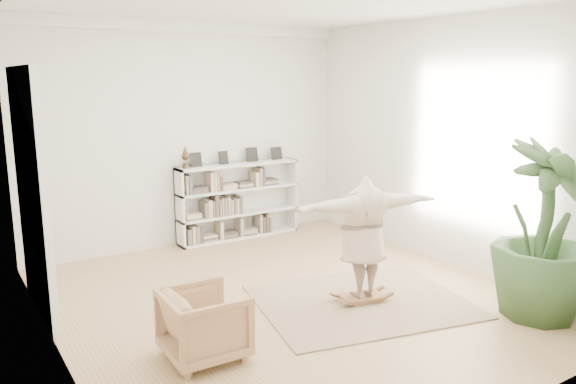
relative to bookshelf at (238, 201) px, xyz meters
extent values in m
plane|color=tan|center=(-0.74, -2.82, -0.64)|extent=(6.00, 6.00, 0.00)
plane|color=silver|center=(-0.74, 0.18, 1.16)|extent=(5.50, 0.00, 5.50)
plane|color=silver|center=(-0.74, -5.82, 1.16)|extent=(5.50, 0.00, 5.50)
plane|color=silver|center=(-3.49, -2.82, 1.16)|extent=(0.00, 6.00, 6.00)
plane|color=silver|center=(2.01, -2.82, 1.16)|extent=(0.00, 6.00, 6.00)
cube|color=white|center=(-0.74, 0.12, 2.87)|extent=(5.50, 0.12, 0.18)
cube|color=white|center=(-3.45, -1.52, 0.76)|extent=(0.08, 1.78, 2.92)
cube|color=silver|center=(-3.43, -1.92, 0.76)|extent=(0.06, 0.78, 2.80)
cube|color=silver|center=(-3.43, -1.12, 0.76)|extent=(0.06, 0.78, 2.80)
cube|color=silver|center=(-1.07, -0.01, 0.01)|extent=(0.04, 0.35, 1.30)
cube|color=silver|center=(1.09, -0.01, 0.01)|extent=(0.04, 0.35, 1.30)
cube|color=silver|center=(0.01, 0.14, 0.01)|extent=(2.20, 0.04, 1.30)
cube|color=silver|center=(0.01, -0.01, -0.62)|extent=(2.20, 0.35, 0.04)
cube|color=silver|center=(0.01, -0.01, -0.21)|extent=(2.20, 0.35, 0.04)
cube|color=silver|center=(0.01, -0.01, 0.22)|extent=(2.20, 0.35, 0.04)
cube|color=silver|center=(0.01, -0.01, 0.64)|extent=(2.20, 0.35, 0.04)
cube|color=black|center=(-0.74, 0.04, 0.78)|extent=(0.18, 0.07, 0.24)
cube|color=black|center=(-0.24, 0.04, 0.78)|extent=(0.18, 0.07, 0.24)
cube|color=black|center=(0.31, 0.04, 0.78)|extent=(0.18, 0.07, 0.24)
cube|color=black|center=(0.81, 0.04, 0.78)|extent=(0.18, 0.07, 0.24)
imported|color=tan|center=(-2.29, -3.61, -0.28)|extent=(0.80, 0.77, 0.71)
cube|color=tan|center=(-0.08, -3.39, -0.63)|extent=(2.88, 2.50, 0.02)
cube|color=brown|center=(-0.08, -3.39, -0.56)|extent=(0.57, 0.42, 0.03)
cube|color=brown|center=(-0.08, -3.39, -0.59)|extent=(0.35, 0.13, 0.04)
cube|color=brown|center=(-0.08, -3.39, -0.59)|extent=(0.35, 0.13, 0.04)
cube|color=brown|center=(-0.08, -3.39, -0.56)|extent=(0.21, 0.10, 0.11)
cube|color=brown|center=(-0.08, -3.39, -0.56)|extent=(0.21, 0.10, 0.11)
imported|color=beige|center=(-0.08, -3.39, 0.25)|extent=(1.92, 0.90, 1.51)
imported|color=#325229|center=(1.39, -4.81, 0.39)|extent=(1.27, 1.27, 2.05)
camera|label=1|loc=(-4.39, -8.39, 2.10)|focal=35.00mm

